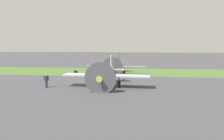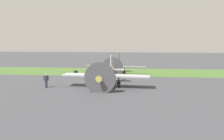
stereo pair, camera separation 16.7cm
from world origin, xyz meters
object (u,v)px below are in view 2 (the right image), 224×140
airplane_lead (106,74)px  fuel_drum (76,73)px  ground_crew_chief (46,80)px  airplane_wingman (116,66)px

airplane_lead → fuel_drum: size_ratio=12.36×
ground_crew_chief → airplane_wingman: bearing=-142.7°
airplane_lead → airplane_wingman: size_ratio=1.08×
airplane_lead → ground_crew_chief: airplane_lead is taller
airplane_lead → fuel_drum: airplane_lead is taller
airplane_lead → fuel_drum: 10.52m
airplane_lead → ground_crew_chief: size_ratio=6.43×
airplane_wingman → ground_crew_chief: airplane_wingman is taller
airplane_wingman → ground_crew_chief: (7.67, 12.55, -0.62)m
airplane_wingman → ground_crew_chief: 14.72m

